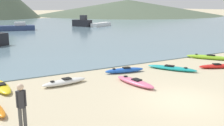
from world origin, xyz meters
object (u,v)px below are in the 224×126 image
Objects in this scene: kayak_on_sand_4 at (172,68)px; kayak_on_sand_1 at (65,82)px; kayak_on_sand_6 at (1,86)px; kayak_on_sand_7 at (218,66)px; moored_boat_1 at (101,25)px; kayak_on_sand_2 at (209,57)px; kayak_on_sand_3 at (135,82)px; kayak_on_sand_0 at (124,70)px; moored_boat_0 at (17,27)px; person_near_foreground at (22,104)px; moored_boat_3 at (82,23)px.

kayak_on_sand_1 is at bearing 176.78° from kayak_on_sand_4.
kayak_on_sand_6 is 14.28m from kayak_on_sand_7.
kayak_on_sand_4 is at bearing -109.67° from moored_boat_1.
kayak_on_sand_2 is 1.07× the size of kayak_on_sand_6.
kayak_on_sand_3 is at bearing -177.59° from kayak_on_sand_7.
kayak_on_sand_6 is at bearing 172.84° from kayak_on_sand_4.
moored_boat_1 is (19.88, 34.05, 0.27)m from kayak_on_sand_1.
kayak_on_sand_0 is at bearing 70.44° from kayak_on_sand_3.
kayak_on_sand_4 is at bearing 20.20° from kayak_on_sand_3.
kayak_on_sand_1 is 0.90× the size of kayak_on_sand_6.
kayak_on_sand_2 is 0.98× the size of kayak_on_sand_4.
kayak_on_sand_3 is 4.38m from kayak_on_sand_4.
moored_boat_0 is at bearing 78.48° from kayak_on_sand_6.
moored_boat_1 is at bearing 55.09° from kayak_on_sand_6.
kayak_on_sand_4 is at bearing -7.16° from kayak_on_sand_6.
kayak_on_sand_1 is 5.60m from person_near_foreground.
kayak_on_sand_6 is 39.66m from moored_boat_3.
kayak_on_sand_4 is 0.77× the size of moored_boat_3.
person_near_foreground is (-10.71, -4.12, 0.87)m from kayak_on_sand_4.
kayak_on_sand_3 is 0.90× the size of kayak_on_sand_4.
moored_boat_3 is (19.54, 34.50, 0.71)m from kayak_on_sand_6.
moored_boat_0 is at bearing 101.79° from kayak_on_sand_7.
kayak_on_sand_7 is 0.48× the size of moored_boat_0.
kayak_on_sand_2 is at bearing -0.35° from kayak_on_sand_6.
kayak_on_sand_2 is 34.80m from moored_boat_3.
kayak_on_sand_0 is at bearing 7.55° from kayak_on_sand_1.
kayak_on_sand_3 reaches higher than kayak_on_sand_7.
kayak_on_sand_2 is 15.91m from kayak_on_sand_6.
kayak_on_sand_4 is 34.35m from moored_boat_0.
moored_boat_3 reaches higher than kayak_on_sand_3.
kayak_on_sand_1 is 0.84× the size of kayak_on_sand_2.
kayak_on_sand_0 is 36.87m from moored_boat_3.
moored_boat_1 is (15.54, 33.47, 0.27)m from kayak_on_sand_0.
moored_boat_0 is at bearing 80.20° from person_near_foreground.
kayak_on_sand_6 is at bearing 163.93° from kayak_on_sand_1.
kayak_on_sand_4 is 3.48m from kayak_on_sand_7.
kayak_on_sand_2 is 1.09× the size of kayak_on_sand_3.
kayak_on_sand_0 reaches higher than kayak_on_sand_6.
person_near_foreground reaches higher than kayak_on_sand_4.
kayak_on_sand_2 reaches higher than kayak_on_sand_4.
moored_boat_3 is at bearing 158.79° from moored_boat_1.
kayak_on_sand_0 is at bearing -114.91° from moored_boat_1.
kayak_on_sand_6 is at bearing -124.91° from moored_boat_1.
kayak_on_sand_2 is at bearing 52.84° from kayak_on_sand_7.
kayak_on_sand_2 is 33.99m from moored_boat_1.
kayak_on_sand_1 is at bearing -95.85° from moored_boat_0.
person_near_foreground reaches higher than kayak_on_sand_2.
kayak_on_sand_6 is 0.54× the size of moored_boat_1.
kayak_on_sand_2 reaches higher than kayak_on_sand_6.
moored_boat_0 is 1.12× the size of moored_boat_1.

